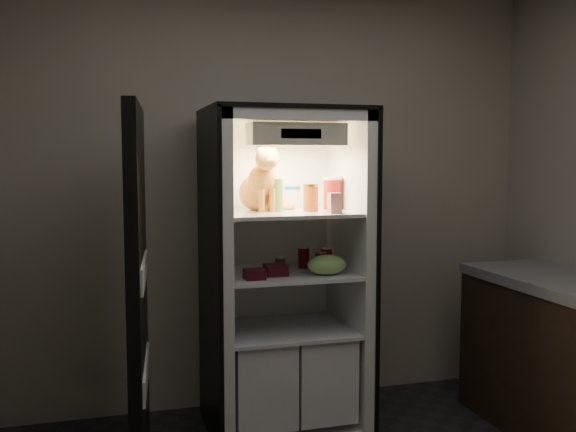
% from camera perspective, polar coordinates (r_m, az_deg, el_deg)
% --- Properties ---
extents(room_shell, '(3.60, 3.60, 3.60)m').
position_cam_1_polar(room_shell, '(2.41, 8.48, 5.74)').
color(room_shell, white).
rests_on(room_shell, floor).
extents(refrigerator, '(0.90, 0.72, 1.88)m').
position_cam_1_polar(refrigerator, '(3.80, -0.47, -6.99)').
color(refrigerator, white).
rests_on(refrigerator, floor).
extents(fridge_door, '(0.14, 0.87, 1.85)m').
position_cam_1_polar(fridge_door, '(3.25, -13.19, -7.02)').
color(fridge_door, black).
rests_on(fridge_door, floor).
extents(tabby_cat, '(0.35, 0.39, 0.40)m').
position_cam_1_polar(tabby_cat, '(3.69, -2.51, 2.78)').
color(tabby_cat, '#C46F19').
rests_on(tabby_cat, refrigerator).
extents(parmesan_shaker, '(0.07, 0.07, 0.19)m').
position_cam_1_polar(parmesan_shaker, '(3.65, -1.01, 1.89)').
color(parmesan_shaker, green).
rests_on(parmesan_shaker, refrigerator).
extents(mayo_tub, '(0.10, 0.10, 0.14)m').
position_cam_1_polar(mayo_tub, '(3.83, 0.36, 1.66)').
color(mayo_tub, white).
rests_on(mayo_tub, refrigerator).
extents(salsa_jar, '(0.09, 0.09, 0.16)m').
position_cam_1_polar(salsa_jar, '(3.65, 2.03, 1.65)').
color(salsa_jar, '#980E0D').
rests_on(salsa_jar, refrigerator).
extents(pepper_jar, '(0.11, 0.11, 0.19)m').
position_cam_1_polar(pepper_jar, '(3.81, 4.00, 2.03)').
color(pepper_jar, '#A62216').
rests_on(pepper_jar, refrigerator).
extents(cream_carton, '(0.07, 0.07, 0.11)m').
position_cam_1_polar(cream_carton, '(3.53, 4.15, 1.16)').
color(cream_carton, silver).
rests_on(cream_carton, refrigerator).
extents(soda_can_a, '(0.07, 0.07, 0.12)m').
position_cam_1_polar(soda_can_a, '(3.82, 1.41, -3.73)').
color(soda_can_a, black).
rests_on(soda_can_a, refrigerator).
extents(soda_can_b, '(0.07, 0.07, 0.13)m').
position_cam_1_polar(soda_can_b, '(3.74, 3.42, -3.85)').
color(soda_can_b, black).
rests_on(soda_can_b, refrigerator).
extents(soda_can_c, '(0.06, 0.06, 0.11)m').
position_cam_1_polar(soda_can_c, '(3.69, 2.93, -4.11)').
color(soda_can_c, black).
rests_on(soda_can_c, refrigerator).
extents(condiment_jar, '(0.06, 0.06, 0.09)m').
position_cam_1_polar(condiment_jar, '(3.71, -0.68, -4.27)').
color(condiment_jar, '#592F19').
rests_on(condiment_jar, refrigerator).
extents(grape_bag, '(0.22, 0.16, 0.11)m').
position_cam_1_polar(grape_bag, '(3.61, 3.46, -4.35)').
color(grape_bag, '#7EB152').
rests_on(grape_bag, refrigerator).
extents(berry_box_left, '(0.11, 0.11, 0.05)m').
position_cam_1_polar(berry_box_left, '(3.48, -3.01, -5.19)').
color(berry_box_left, '#4E0D1B').
rests_on(berry_box_left, refrigerator).
extents(berry_box_right, '(0.12, 0.12, 0.06)m').
position_cam_1_polar(berry_box_right, '(3.59, -1.10, -4.81)').
color(berry_box_right, '#4E0D1B').
rests_on(berry_box_right, refrigerator).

